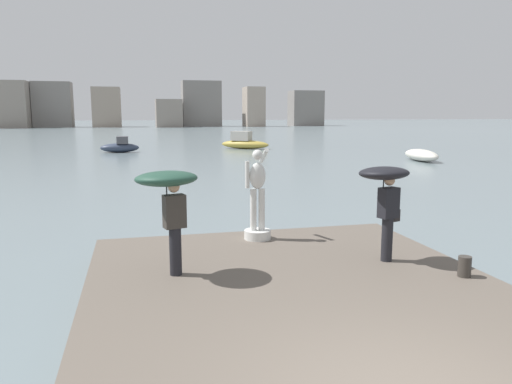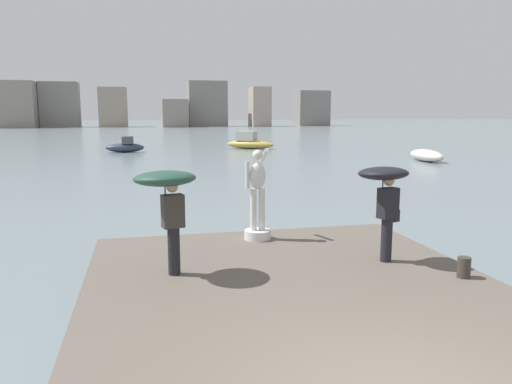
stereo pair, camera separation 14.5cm
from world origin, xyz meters
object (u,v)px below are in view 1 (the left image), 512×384
onlooker_right (385,187)px  mooring_bollard (465,266)px  onlooker_left (168,190)px  boat_near (120,147)px  boat_leftward (421,155)px  boat_far (244,142)px  statue_white_figure (257,204)px

onlooker_right → mooring_bollard: onlooker_right is taller
mooring_bollard → onlooker_left: bearing=165.2°
onlooker_right → mooring_bollard: 2.04m
onlooker_right → mooring_bollard: size_ratio=5.13×
onlooker_right → mooring_bollard: (0.98, -1.21, -1.31)m
onlooker_right → boat_near: size_ratio=0.59×
onlooker_right → boat_leftward: onlooker_right is taller
onlooker_right → boat_leftward: 26.58m
onlooker_left → boat_leftward: 29.00m
boat_near → boat_leftward: 24.44m
mooring_bollard → boat_leftward: (13.80, 23.26, -0.18)m
boat_far → statue_white_figure: bearing=-101.9°
boat_far → boat_near: bearing=-171.3°
boat_near → boat_leftward: size_ratio=0.74×
statue_white_figure → onlooker_left: statue_white_figure is taller
onlooker_left → boat_leftward: bearing=49.1°
mooring_bollard → statue_white_figure: bearing=130.4°
onlooker_left → boat_near: bearing=93.0°
boat_far → boat_leftward: bearing=-56.8°
boat_leftward → boat_far: bearing=123.2°
statue_white_figure → boat_near: bearing=97.0°
mooring_bollard → onlooker_right: bearing=129.0°
statue_white_figure → boat_far: bearing=78.1°
statue_white_figure → boat_near: size_ratio=0.66×
boat_near → boat_leftward: bearing=-31.8°
mooring_bollard → boat_far: (4.26, 37.86, 0.00)m
statue_white_figure → mooring_bollard: size_ratio=5.69×
boat_leftward → mooring_bollard: bearing=-120.7°
boat_leftward → onlooker_right: bearing=-123.8°
onlooker_left → boat_leftward: (18.95, 21.90, -1.56)m
statue_white_figure → onlooker_right: size_ratio=1.11×
boat_far → boat_leftward: 17.44m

